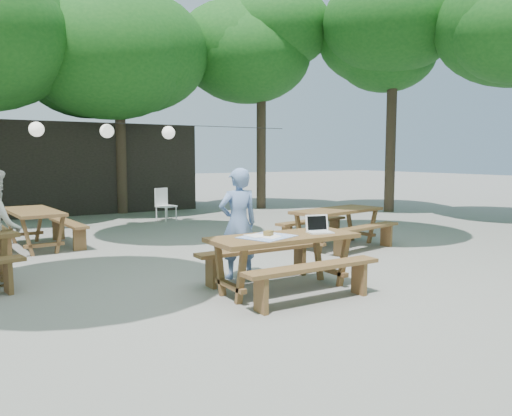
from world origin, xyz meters
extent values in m
plane|color=slate|center=(0.00, 0.00, 0.00)|extent=(80.00, 80.00, 0.00)
cube|color=black|center=(0.50, 10.50, 1.40)|extent=(6.00, 3.00, 2.80)
cube|color=brown|center=(0.21, -1.10, 0.72)|extent=(2.00, 0.80, 0.06)
cube|color=brown|center=(0.21, -1.75, 0.45)|extent=(1.90, 0.28, 0.05)
cube|color=brown|center=(0.21, -0.45, 0.45)|extent=(1.90, 0.28, 0.05)
cube|color=brown|center=(0.21, -1.10, 0.34)|extent=(1.70, 0.70, 0.69)
cube|color=brown|center=(2.97, 1.05, 0.72)|extent=(2.12, 1.19, 0.06)
cube|color=brown|center=(3.10, 0.41, 0.45)|extent=(1.92, 0.66, 0.05)
cube|color=brown|center=(2.83, 1.69, 0.45)|extent=(1.92, 0.66, 0.05)
cube|color=brown|center=(2.97, 1.05, 0.34)|extent=(1.81, 1.03, 0.69)
cube|color=brown|center=(-2.20, 3.96, 0.72)|extent=(0.97, 2.06, 0.06)
cube|color=brown|center=(-1.56, 4.01, 0.45)|extent=(0.44, 1.92, 0.05)
cube|color=brown|center=(-2.20, 3.96, 0.34)|extent=(0.84, 1.75, 0.69)
imported|color=#6987C0|center=(0.05, -0.16, 0.81)|extent=(0.63, 0.45, 1.62)
cube|color=silver|center=(1.52, 6.57, 0.40)|extent=(0.57, 0.57, 0.04)
cube|color=silver|center=(1.45, 6.76, 0.66)|extent=(0.43, 0.19, 0.48)
cube|color=silver|center=(1.52, 6.57, 0.19)|extent=(0.54, 0.54, 0.38)
cube|color=white|center=(0.75, -1.20, 0.76)|extent=(0.38, 0.30, 0.02)
cube|color=white|center=(0.78, -1.09, 0.88)|extent=(0.33, 0.14, 0.23)
cube|color=black|center=(0.78, -1.09, 0.88)|extent=(0.28, 0.11, 0.19)
cube|color=#3A69C9|center=(-0.04, -1.10, 0.75)|extent=(0.80, 0.75, 0.01)
cube|color=white|center=(-0.06, -1.14, 0.76)|extent=(0.33, 0.36, 0.00)
cube|color=white|center=(0.02, -1.06, 0.76)|extent=(0.22, 0.30, 0.00)
cube|color=white|center=(-0.15, -1.01, 0.76)|extent=(0.22, 0.30, 0.00)
cube|color=brown|center=(-0.01, -1.08, 0.80)|extent=(0.16, 0.15, 0.06)
cylinder|color=black|center=(0.50, 6.00, 2.60)|extent=(9.00, 0.02, 0.02)
sphere|color=white|center=(-1.80, 6.00, 2.40)|extent=(0.34, 0.34, 0.34)
sphere|color=white|center=(-0.20, 6.00, 2.40)|extent=(0.34, 0.34, 0.34)
sphere|color=white|center=(1.40, 6.00, 2.40)|extent=(0.34, 0.34, 0.34)
cylinder|color=#2D2319|center=(1.00, 9.00, 2.12)|extent=(0.32, 0.32, 4.25)
ellipsoid|color=#155118|center=(1.00, 9.00, 4.55)|extent=(5.21, 5.21, 3.91)
cylinder|color=#2D2319|center=(5.50, 8.00, 2.59)|extent=(0.32, 0.32, 5.19)
ellipsoid|color=#155118|center=(5.50, 8.00, 5.49)|extent=(4.66, 4.66, 3.50)
cylinder|color=#2D2319|center=(8.50, 5.00, 2.50)|extent=(0.32, 0.32, 4.99)
ellipsoid|color=#155118|center=(8.50, 5.00, 5.29)|extent=(3.95, 3.95, 2.96)
camera|label=1|loc=(-3.46, -6.48, 1.80)|focal=35.00mm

